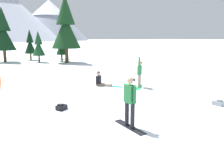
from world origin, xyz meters
The scene contains 14 objects.
ground_plane centered at (0.00, 0.00, 0.00)m, with size 800.00×800.00×0.00m, color white.
snowboarder_foreground centered at (-1.30, -1.39, 0.96)m, with size 0.38×1.52×1.81m.
snowboarder_midground centered at (2.78, 3.51, 0.92)m, with size 1.25×1.29×1.95m.
snowboarder_background centered at (0.85, 5.12, 0.33)m, with size 1.41×1.56×0.96m.
backpack_grey centered at (3.71, -1.36, 0.12)m, with size 0.44×0.55×0.27m.
backpack_black centered at (-2.84, 1.66, 0.11)m, with size 0.54×0.50×0.26m.
trail_marker_pole centered at (-4.97, 7.11, 0.78)m, with size 0.06×0.06×1.56m, color orange.
pine_tree_young centered at (0.07, 21.33, 2.19)m, with size 1.58×1.58×4.02m.
pine_tree_leaning centered at (3.04, 19.15, 4.55)m, with size 3.58×3.58×8.33m.
pine_tree_short centered at (3.04, 21.33, 2.23)m, with size 1.46×1.46×4.09m.
pine_tree_slender centered at (-0.39, 24.88, 2.35)m, with size 1.58×1.58×4.30m.
pine_tree_tall centered at (3.87, 24.27, 2.21)m, with size 1.40×1.40×4.06m.
pine_tree_twin centered at (-3.74, 23.86, 3.83)m, with size 2.94×2.94×7.02m.
peak_central_summit centered at (58.06, 252.07, 24.25)m, with size 90.19×90.19×46.41m.
Camera 1 is at (-5.37, -7.32, 3.11)m, focal length 34.46 mm.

